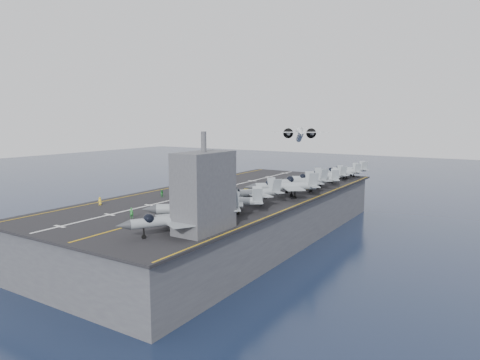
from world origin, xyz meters
The scene contains 28 objects.
ground centered at (0.00, 0.00, 0.00)m, with size 500.00×500.00×0.00m, color #142135.
hull centered at (0.00, 0.00, 5.00)m, with size 36.00×90.00×10.00m, color #56595E.
flight_deck centered at (0.00, 0.00, 10.20)m, with size 38.00×92.00×0.40m, color black.
foul_line centered at (3.00, 0.00, 10.42)m, with size 0.35×90.00×0.02m, color gold.
landing_centerline centered at (-6.00, 0.00, 10.42)m, with size 0.50×90.00×0.02m, color silver.
deck_edge_port centered at (-17.00, 0.00, 10.42)m, with size 0.25×90.00×0.02m, color gold.
deck_edge_stbd centered at (18.50, 0.00, 10.42)m, with size 0.25×90.00×0.02m, color gold.
island_superstructure centered at (15.00, -30.00, 17.90)m, with size 5.00×10.00×15.00m, color #56595E, non-canonical shape.
fighter_jet_0 centered at (12.15, -34.70, 12.76)m, with size 14.76×16.33×4.72m, color gray, non-canonical shape.
fighter_jet_1 centered at (11.38, -27.01, 13.12)m, with size 18.77×17.83×5.44m, color gray, non-canonical shape.
fighter_jet_2 centered at (11.46, -17.71, 12.77)m, with size 16.40×14.93×4.74m, color #9399A1, non-canonical shape.
fighter_jet_3 centered at (10.77, -9.20, 12.92)m, with size 16.20×17.45×5.04m, color gray, non-canonical shape.
fighter_jet_4 centered at (13.33, 1.19, 13.17)m, with size 19.00×18.46×5.53m, color #9DA3AD, non-canonical shape.
fighter_jet_5 centered at (12.97, 10.66, 13.02)m, with size 16.53×18.14×5.24m, color gray, non-canonical shape.
fighter_jet_6 centered at (13.19, 17.86, 12.73)m, with size 15.98×13.92×4.66m, color #9DA4AC, non-canonical shape.
fighter_jet_7 centered at (12.49, 26.82, 12.66)m, with size 15.42×15.27×4.52m, color gray, non-canonical shape.
fighter_jet_8 centered at (13.41, 36.31, 12.64)m, with size 15.46×14.67×4.48m, color #8B949A, non-canonical shape.
tow_cart_a centered at (2.17, -23.43, 10.95)m, with size 2.03×1.55×1.09m, color gold, non-canonical shape.
tow_cart_b centered at (4.67, -0.06, 11.06)m, with size 2.42×1.82×1.31m, color gold, non-canonical shape.
tow_cart_c centered at (4.06, 18.74, 10.95)m, with size 1.90×1.29×1.10m, color gold, non-canonical shape.
crew_0 centered at (-14.43, -25.05, 11.20)m, with size 1.07×0.81×1.60m, color yellow.
crew_2 centered at (-10.00, -12.09, 11.23)m, with size 1.19×1.06×1.66m, color #1F872D.
crew_3 centered at (-14.58, 13.61, 11.32)m, with size 1.14×1.31×1.84m, color #1F8F22.
crew_5 centered at (-13.55, 16.11, 11.36)m, with size 1.31×1.03×1.93m, color silver.
crew_6 centered at (-0.65, -29.88, 11.33)m, with size 1.35×1.23×1.87m, color green.
crew_7 centered at (2.08, -14.87, 11.29)m, with size 1.28×1.19×1.77m, color white.
transport_plane centered at (-10.77, 62.02, 21.43)m, with size 24.55×21.99×4.82m, color #BBBDBF, non-canonical shape.
fighter_jet_9 centered at (13.41, 43.00, 12.64)m, with size 15.46×14.67×4.48m, color #8B949A, non-canonical shape.
Camera 1 is at (52.98, -80.53, 27.11)m, focal length 32.00 mm.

